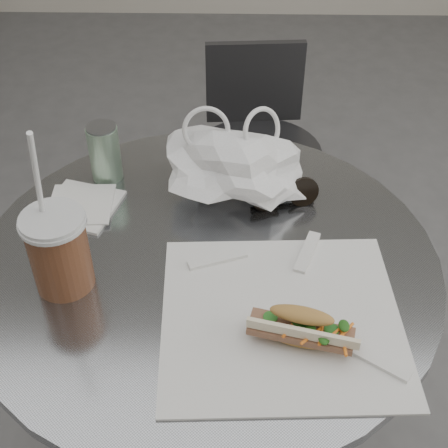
{
  "coord_description": "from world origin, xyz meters",
  "views": [
    {
      "loc": [
        0.04,
        -0.53,
        1.45
      ],
      "look_at": [
        0.03,
        0.23,
        0.79
      ],
      "focal_mm": 50.0,
      "sensor_mm": 36.0,
      "label": 1
    }
  ],
  "objects_px": {
    "iced_coffee": "(59,250)",
    "sunglasses": "(284,196)",
    "chair_far": "(256,179)",
    "drink_can": "(105,152)",
    "cafe_table": "(209,359)",
    "banh_mi": "(301,328)"
  },
  "relations": [
    {
      "from": "banh_mi",
      "to": "iced_coffee",
      "type": "bearing_deg",
      "value": 176.61
    },
    {
      "from": "iced_coffee",
      "to": "sunglasses",
      "type": "height_order",
      "value": "iced_coffee"
    },
    {
      "from": "cafe_table",
      "to": "banh_mi",
      "type": "distance_m",
      "value": 0.38
    },
    {
      "from": "iced_coffee",
      "to": "drink_can",
      "type": "height_order",
      "value": "iced_coffee"
    },
    {
      "from": "chair_far",
      "to": "banh_mi",
      "type": "distance_m",
      "value": 1.07
    },
    {
      "from": "drink_can",
      "to": "sunglasses",
      "type": "bearing_deg",
      "value": -13.5
    },
    {
      "from": "iced_coffee",
      "to": "sunglasses",
      "type": "bearing_deg",
      "value": 29.55
    },
    {
      "from": "chair_far",
      "to": "drink_can",
      "type": "xyz_separation_m",
      "value": [
        -0.31,
        -0.57,
        0.49
      ]
    },
    {
      "from": "cafe_table",
      "to": "drink_can",
      "type": "relative_size",
      "value": 6.87
    },
    {
      "from": "chair_far",
      "to": "sunglasses",
      "type": "relative_size",
      "value": 5.53
    },
    {
      "from": "sunglasses",
      "to": "drink_can",
      "type": "relative_size",
      "value": 1.13
    },
    {
      "from": "chair_far",
      "to": "sunglasses",
      "type": "height_order",
      "value": "sunglasses"
    },
    {
      "from": "cafe_table",
      "to": "drink_can",
      "type": "height_order",
      "value": "drink_can"
    },
    {
      "from": "cafe_table",
      "to": "chair_far",
      "type": "height_order",
      "value": "cafe_table"
    },
    {
      "from": "cafe_table",
      "to": "chair_far",
      "type": "relative_size",
      "value": 1.1
    },
    {
      "from": "chair_far",
      "to": "iced_coffee",
      "type": "height_order",
      "value": "iced_coffee"
    },
    {
      "from": "chair_far",
      "to": "drink_can",
      "type": "height_order",
      "value": "drink_can"
    },
    {
      "from": "sunglasses",
      "to": "drink_can",
      "type": "bearing_deg",
      "value": 153.85
    },
    {
      "from": "chair_far",
      "to": "iced_coffee",
      "type": "distance_m",
      "value": 1.04
    },
    {
      "from": "iced_coffee",
      "to": "cafe_table",
      "type": "bearing_deg",
      "value": 15.73
    },
    {
      "from": "cafe_table",
      "to": "iced_coffee",
      "type": "bearing_deg",
      "value": -164.27
    },
    {
      "from": "cafe_table",
      "to": "iced_coffee",
      "type": "xyz_separation_m",
      "value": [
        -0.22,
        -0.06,
        0.34
      ]
    }
  ]
}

